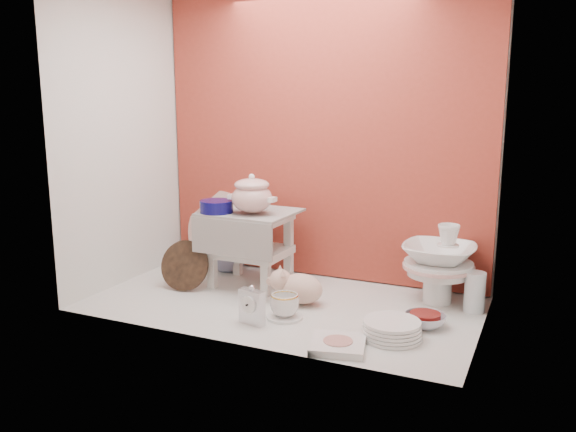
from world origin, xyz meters
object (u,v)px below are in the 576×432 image
at_px(soup_tureen, 252,194).
at_px(mantel_clock, 252,305).
at_px(plush_pig, 301,288).
at_px(porcelain_tower, 439,263).
at_px(floral_platter, 217,229).
at_px(dinner_plate_stack, 392,329).
at_px(crystal_bowl, 425,320).
at_px(blue_white_vase, 228,251).
at_px(gold_rim_teacup, 285,305).
at_px(step_stool, 251,248).

relative_size(soup_tureen, mantel_clock, 1.40).
distance_m(plush_pig, porcelain_tower, 0.66).
relative_size(soup_tureen, floral_platter, 0.55).
distance_m(mantel_clock, dinner_plate_stack, 0.60).
distance_m(crystal_bowl, porcelain_tower, 0.37).
distance_m(plush_pig, crystal_bowl, 0.59).
bearing_deg(dinner_plate_stack, porcelain_tower, 80.04).
bearing_deg(floral_platter, dinner_plate_stack, -27.36).
distance_m(blue_white_vase, mantel_clock, 0.83).
height_order(gold_rim_teacup, crystal_bowl, gold_rim_teacup).
bearing_deg(dinner_plate_stack, crystal_bowl, 60.81).
height_order(blue_white_vase, gold_rim_teacup, blue_white_vase).
relative_size(step_stool, plush_pig, 1.68).
relative_size(plush_pig, porcelain_tower, 0.69).
xyz_separation_m(dinner_plate_stack, porcelain_tower, (0.09, 0.50, 0.15)).
bearing_deg(plush_pig, floral_platter, 159.75).
bearing_deg(step_stool, soup_tureen, -53.77).
height_order(plush_pig, gold_rim_teacup, plush_pig).
xyz_separation_m(blue_white_vase, mantel_clock, (0.50, -0.66, -0.03)).
bearing_deg(soup_tureen, crystal_bowl, -8.49).
relative_size(mantel_clock, porcelain_tower, 0.45).
distance_m(step_stool, porcelain_tower, 0.94).
xyz_separation_m(soup_tureen, mantel_clock, (0.21, -0.41, -0.40)).
height_order(mantel_clock, dinner_plate_stack, mantel_clock).
xyz_separation_m(floral_platter, blue_white_vase, (0.10, -0.05, -0.10)).
distance_m(step_stool, mantel_clock, 0.55).
relative_size(step_stool, soup_tureen, 1.85).
bearing_deg(mantel_clock, gold_rim_teacup, 63.61).
bearing_deg(blue_white_vase, mantel_clock, -53.05).
xyz_separation_m(floral_platter, gold_rim_teacup, (0.70, -0.59, -0.15)).
height_order(plush_pig, crystal_bowl, plush_pig).
height_order(floral_platter, blue_white_vase, floral_platter).
xyz_separation_m(blue_white_vase, dinner_plate_stack, (1.08, -0.56, -0.07)).
height_order(step_stool, crystal_bowl, step_stool).
relative_size(step_stool, crystal_bowl, 2.57).
bearing_deg(floral_platter, plush_pig, -29.91).
distance_m(step_stool, plush_pig, 0.40).
xyz_separation_m(blue_white_vase, crystal_bowl, (1.18, -0.38, -0.09)).
bearing_deg(crystal_bowl, plush_pig, 176.58).
xyz_separation_m(floral_platter, plush_pig, (0.69, -0.40, -0.14)).
bearing_deg(blue_white_vase, crystal_bowl, -17.92).
height_order(soup_tureen, plush_pig, soup_tureen).
relative_size(soup_tureen, gold_rim_teacup, 1.89).
bearing_deg(dinner_plate_stack, blue_white_vase, 152.64).
bearing_deg(dinner_plate_stack, soup_tureen, 158.63).
height_order(soup_tureen, floral_platter, soup_tureen).
bearing_deg(blue_white_vase, plush_pig, -30.34).
distance_m(mantel_clock, plush_pig, 0.33).
bearing_deg(mantel_clock, porcelain_tower, 55.28).
distance_m(plush_pig, gold_rim_teacup, 0.19).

